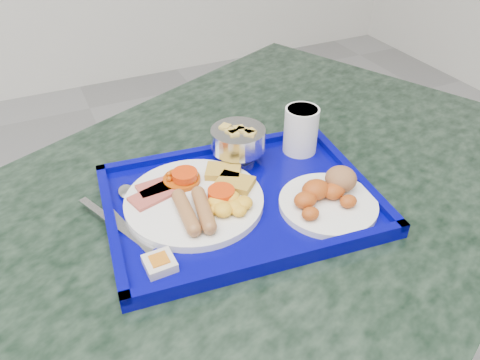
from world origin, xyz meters
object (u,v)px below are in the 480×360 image
at_px(fruit_bowl, 238,140).
at_px(juice_cup, 301,129).
at_px(table, 250,269).
at_px(bread_plate, 329,197).
at_px(tray, 240,201).
at_px(main_plate, 200,199).

relative_size(fruit_bowl, juice_cup, 1.11).
bearing_deg(table, fruit_bowl, 81.55).
distance_m(table, bread_plate, 0.28).
height_order(tray, main_plate, main_plate).
xyz_separation_m(table, bread_plate, (0.09, -0.11, 0.24)).
distance_m(fruit_bowl, juice_cup, 0.13).
height_order(bread_plate, juice_cup, juice_cup).
xyz_separation_m(table, fruit_bowl, (0.01, 0.08, 0.27)).
relative_size(bread_plate, fruit_bowl, 1.62).
relative_size(tray, fruit_bowl, 4.74).
height_order(table, juice_cup, juice_cup).
distance_m(table, fruit_bowl, 0.28).
bearing_deg(fruit_bowl, main_plate, -141.17).
height_order(main_plate, bread_plate, bread_plate).
height_order(tray, bread_plate, bread_plate).
xyz_separation_m(table, juice_cup, (0.14, 0.06, 0.27)).
xyz_separation_m(tray, juice_cup, (0.17, 0.09, 0.06)).
height_order(main_plate, fruit_bowl, fruit_bowl).
xyz_separation_m(table, tray, (-0.04, -0.03, 0.22)).
xyz_separation_m(main_plate, fruit_bowl, (0.12, 0.09, 0.03)).
height_order(table, main_plate, main_plate).
relative_size(main_plate, bread_plate, 1.42).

